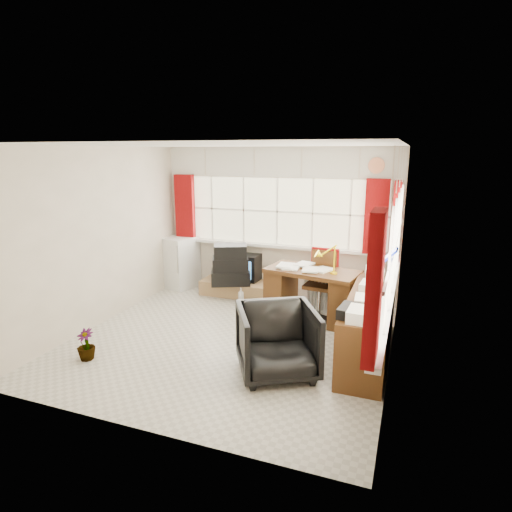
% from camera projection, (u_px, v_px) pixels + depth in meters
% --- Properties ---
extents(ground, '(4.00, 4.00, 0.00)m').
position_uv_depth(ground, '(231.00, 340.00, 5.65)').
color(ground, beige).
rests_on(ground, ground).
extents(room_walls, '(4.00, 4.00, 4.00)m').
position_uv_depth(room_walls, '(229.00, 228.00, 5.29)').
color(room_walls, beige).
rests_on(room_walls, ground).
extents(window_back, '(3.70, 0.12, 3.60)m').
position_uv_depth(window_back, '(276.00, 242.00, 7.19)').
color(window_back, '#F5EDC1').
rests_on(window_back, room_walls).
extents(window_right, '(0.12, 3.70, 3.60)m').
position_uv_depth(window_right, '(390.00, 288.00, 4.77)').
color(window_right, '#F5EDC1').
rests_on(window_right, room_walls).
extents(curtains, '(3.83, 3.83, 1.15)m').
position_uv_depth(curtains, '(319.00, 224.00, 5.83)').
color(curtains, maroon).
rests_on(curtains, room_walls).
extents(overhead_cabinets, '(3.98, 3.98, 0.48)m').
position_uv_depth(overhead_cabinets, '(326.00, 165.00, 5.68)').
color(overhead_cabinets, silver).
rests_on(overhead_cabinets, room_walls).
extents(desk, '(1.41, 0.87, 0.80)m').
position_uv_depth(desk, '(312.00, 292.00, 6.27)').
color(desk, '#573214').
rests_on(desk, ground).
extents(desk_lamp, '(0.17, 0.15, 0.42)m').
position_uv_depth(desk_lamp, '(335.00, 254.00, 5.92)').
color(desk_lamp, yellow).
rests_on(desk_lamp, desk).
extents(task_chair, '(0.47, 0.49, 1.02)m').
position_uv_depth(task_chair, '(322.00, 281.00, 6.40)').
color(task_chair, black).
rests_on(task_chair, ground).
extents(office_chair, '(1.14, 1.15, 0.78)m').
position_uv_depth(office_chair, '(277.00, 341.00, 4.71)').
color(office_chair, black).
rests_on(office_chair, ground).
extents(radiator, '(0.44, 0.29, 0.61)m').
position_uv_depth(radiator, '(320.00, 299.00, 6.50)').
color(radiator, white).
rests_on(radiator, ground).
extents(credenza, '(0.50, 2.00, 0.85)m').
position_uv_depth(credenza, '(369.00, 325.00, 5.16)').
color(credenza, '#573214').
rests_on(credenza, ground).
extents(file_tray, '(0.29, 0.36, 0.11)m').
position_uv_depth(file_tray, '(352.00, 312.00, 4.44)').
color(file_tray, black).
rests_on(file_tray, credenza).
extents(tv_bench, '(1.40, 0.50, 0.25)m').
position_uv_depth(tv_bench, '(242.00, 288.00, 7.37)').
color(tv_bench, '#A37E51').
rests_on(tv_bench, ground).
extents(crt_tv, '(0.52, 0.50, 0.46)m').
position_uv_depth(crt_tv, '(246.00, 266.00, 7.43)').
color(crt_tv, black).
rests_on(crt_tv, tv_bench).
extents(hifi_stack, '(0.75, 0.63, 0.67)m').
position_uv_depth(hifi_stack, '(230.00, 266.00, 7.15)').
color(hifi_stack, black).
rests_on(hifi_stack, tv_bench).
extents(mini_fridge, '(0.68, 0.68, 0.93)m').
position_uv_depth(mini_fridge, '(180.00, 262.00, 7.78)').
color(mini_fridge, white).
rests_on(mini_fridge, ground).
extents(spray_bottle_a, '(0.14, 0.14, 0.26)m').
position_uv_depth(spray_bottle_a, '(241.00, 296.00, 6.98)').
color(spray_bottle_a, silver).
rests_on(spray_bottle_a, ground).
extents(spray_bottle_b, '(0.08, 0.08, 0.17)m').
position_uv_depth(spray_bottle_b, '(256.00, 294.00, 7.19)').
color(spray_bottle_b, '#87C9BF').
rests_on(spray_bottle_b, ground).
extents(flower_vase, '(0.23, 0.23, 0.38)m').
position_uv_depth(flower_vase, '(86.00, 345.00, 5.08)').
color(flower_vase, black).
rests_on(flower_vase, ground).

